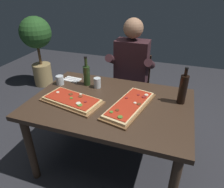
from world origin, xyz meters
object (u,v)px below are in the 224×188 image
oil_bottle_amber (183,89)px  potted_plant_corner (37,43)px  pizza_rectangular_left (130,105)px  wine_bottle_dark (87,75)px  pizza_rectangular_front (72,100)px  diner_chair (132,86)px  tumbler_far_side (60,81)px  dining_table (110,111)px  tumbler_near_camera (97,83)px  seated_diner (130,71)px

oil_bottle_amber → potted_plant_corner: bearing=153.4°
pizza_rectangular_left → potted_plant_corner: 2.40m
pizza_rectangular_left → wine_bottle_dark: (-0.52, 0.27, 0.09)m
pizza_rectangular_front → diner_chair: bearing=72.5°
tumbler_far_side → potted_plant_corner: potted_plant_corner is taller
dining_table → tumbler_near_camera: tumbler_near_camera is taller
dining_table → oil_bottle_amber: size_ratio=4.28×
dining_table → tumbler_far_side: (-0.60, 0.16, 0.14)m
oil_bottle_amber → pizza_rectangular_left: bearing=-151.8°
pizza_rectangular_left → tumbler_far_side: tumbler_far_side is taller
wine_bottle_dark → tumbler_far_side: 0.28m
tumbler_far_side → seated_diner: bearing=44.2°
pizza_rectangular_front → dining_table: bearing=20.5°
pizza_rectangular_left → wine_bottle_dark: wine_bottle_dark is taller
wine_bottle_dark → potted_plant_corner: bearing=142.0°
tumbler_near_camera → diner_chair: size_ratio=0.12×
tumbler_near_camera → tumbler_far_side: size_ratio=1.10×
oil_bottle_amber → seated_diner: (-0.59, 0.55, -0.13)m
seated_diner → pizza_rectangular_left: bearing=-76.1°
potted_plant_corner → pizza_rectangular_front: bearing=-45.4°
dining_table → tumbler_far_side: size_ratio=15.21×
diner_chair → seated_diner: (0.00, -0.12, 0.26)m
wine_bottle_dark → seated_diner: seated_diner is taller
tumbler_near_camera → wine_bottle_dark: bearing=168.8°
pizza_rectangular_front → seated_diner: (0.31, 0.85, -0.02)m
wine_bottle_dark → tumbler_near_camera: (0.12, -0.02, -0.06)m
dining_table → seated_diner: size_ratio=1.05×
pizza_rectangular_front → pizza_rectangular_left: 0.50m
diner_chair → wine_bottle_dark: bearing=-118.1°
diner_chair → potted_plant_corner: bearing=164.0°
wine_bottle_dark → tumbler_near_camera: bearing=-11.2°
diner_chair → potted_plant_corner: potted_plant_corner is taller
potted_plant_corner → oil_bottle_amber: bearing=-26.6°
dining_table → tumbler_near_camera: (-0.21, 0.22, 0.15)m
wine_bottle_dark → seated_diner: bearing=56.5°
tumbler_near_camera → seated_diner: size_ratio=0.08×
dining_table → oil_bottle_amber: oil_bottle_amber is taller
oil_bottle_amber → potted_plant_corner: potted_plant_corner is taller
pizza_rectangular_left → tumbler_near_camera: (-0.39, 0.25, 0.03)m
oil_bottle_amber → tumbler_far_side: 1.19m
dining_table → diner_chair: 0.87m
diner_chair → pizza_rectangular_front: bearing=-107.5°
seated_diner → oil_bottle_amber: bearing=-43.1°
tumbler_near_camera → seated_diner: 0.56m
wine_bottle_dark → potted_plant_corner: (-1.43, 1.12, -0.09)m
tumbler_near_camera → seated_diner: seated_diner is taller
oil_bottle_amber → diner_chair: (-0.59, 0.67, -0.39)m
wine_bottle_dark → oil_bottle_amber: (0.92, -0.06, 0.02)m
tumbler_far_side → seated_diner: seated_diner is taller
dining_table → seated_diner: 0.74m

